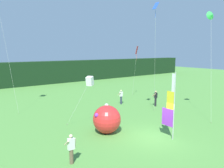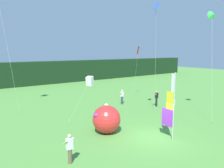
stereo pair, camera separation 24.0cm
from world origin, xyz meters
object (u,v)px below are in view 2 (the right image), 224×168
at_px(person_near_banner, 122,97).
at_px(person_far_right, 70,148).
at_px(kite_blue_diamond_0, 156,18).
at_px(person_mid_field, 156,98).
at_px(kite_white_box_1, 90,81).
at_px(banner_flag, 170,107).
at_px(kite_red_diamond_2, 138,52).
at_px(person_far_left, 173,105).
at_px(inflatable_balloon, 107,119).
at_px(kite_green_delta_3, 212,15).

distance_m(person_near_banner, person_far_right, 13.69).
bearing_deg(kite_blue_diamond_0, person_near_banner, 82.76).
distance_m(person_mid_field, kite_white_box_1, 9.51).
bearing_deg(banner_flag, person_far_right, 172.21).
height_order(person_far_right, kite_red_diamond_2, kite_red_diamond_2).
xyz_separation_m(person_far_right, kite_blue_diamond_0, (9.91, 3.19, 8.02)).
height_order(person_mid_field, person_far_left, person_mid_field).
xyz_separation_m(person_mid_field, inflatable_balloon, (-8.87, -3.14, 0.12)).
relative_size(banner_flag, kite_blue_diamond_0, 0.46).
bearing_deg(person_mid_field, banner_flag, -132.10).
bearing_deg(inflatable_balloon, kite_green_delta_3, -12.00).
relative_size(person_near_banner, inflatable_balloon, 0.78).
bearing_deg(banner_flag, person_mid_field, 47.90).
xyz_separation_m(person_far_left, person_far_right, (-12.04, -2.66, -0.00)).
bearing_deg(inflatable_balloon, person_near_banner, 43.73).
distance_m(person_far_right, inflatable_balloon, 4.83).
height_order(person_far_right, kite_blue_diamond_0, kite_blue_diamond_0).
relative_size(person_near_banner, person_mid_field, 0.96).
distance_m(banner_flag, kite_white_box_1, 6.48).
height_order(kite_blue_diamond_0, kite_white_box_1, kite_blue_diamond_0).
bearing_deg(kite_green_delta_3, kite_white_box_1, 157.45).
distance_m(person_near_banner, kite_red_diamond_2, 6.56).
bearing_deg(person_far_left, kite_red_diamond_2, 72.27).
relative_size(inflatable_balloon, kite_red_diamond_2, 0.32).
height_order(person_near_banner, kite_red_diamond_2, kite_red_diamond_2).
xyz_separation_m(kite_blue_diamond_0, kite_green_delta_3, (4.06, -2.80, 0.22)).
bearing_deg(kite_red_diamond_2, inflatable_balloon, -142.88).
bearing_deg(person_mid_field, kite_green_delta_3, -79.68).
relative_size(kite_red_diamond_2, kite_green_delta_3, 0.69).
height_order(inflatable_balloon, kite_red_diamond_2, kite_red_diamond_2).
height_order(banner_flag, person_far_right, banner_flag).
relative_size(person_far_right, inflatable_balloon, 0.78).
relative_size(person_far_left, person_far_right, 1.00).
height_order(person_mid_field, kite_green_delta_3, kite_green_delta_3).
relative_size(person_mid_field, person_far_right, 1.04).
bearing_deg(person_far_left, inflatable_balloon, -178.68).
relative_size(person_mid_field, person_far_left, 1.04).
xyz_separation_m(banner_flag, inflatable_balloon, (-2.92, 3.44, -1.19)).
relative_size(kite_white_box_1, kite_red_diamond_2, 0.61).
bearing_deg(person_far_right, kite_red_diamond_2, 35.42).
relative_size(person_far_left, kite_blue_diamond_0, 0.16).
height_order(person_near_banner, kite_green_delta_3, kite_green_delta_3).
relative_size(person_mid_field, inflatable_balloon, 0.81).
height_order(inflatable_balloon, kite_blue_diamond_0, kite_blue_diamond_0).
bearing_deg(person_near_banner, kite_red_diamond_2, 22.95).
bearing_deg(kite_green_delta_3, person_far_left, 130.31).
bearing_deg(person_far_right, banner_flag, -7.79).
distance_m(person_near_banner, inflatable_balloon, 8.94).
bearing_deg(inflatable_balloon, person_far_left, 1.32).
height_order(person_far_right, kite_green_delta_3, kite_green_delta_3).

